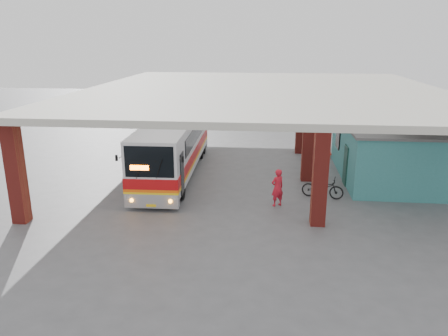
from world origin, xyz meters
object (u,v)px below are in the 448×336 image
motorcycle (323,187)px  pedestrian (277,188)px  red_chair (332,152)px  coach_bus (174,145)px

motorcycle → pedestrian: bearing=133.7°
motorcycle → red_chair: motorcycle is taller
pedestrian → red_chair: (3.73, 9.10, -0.52)m
coach_bus → red_chair: bearing=24.6°
pedestrian → red_chair: size_ratio=2.21×
coach_bus → pedestrian: bearing=-38.9°
coach_bus → motorcycle: bearing=-22.9°
motorcycle → pedestrian: size_ratio=1.14×
coach_bus → red_chair: (9.52, 4.70, -1.34)m
motorcycle → pedestrian: pedestrian is taller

